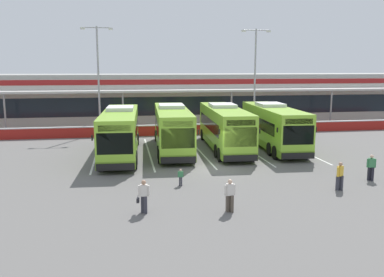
% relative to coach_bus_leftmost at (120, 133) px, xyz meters
% --- Properties ---
extents(ground_plane, '(200.00, 200.00, 0.00)m').
position_rel_coach_bus_leftmost_xyz_m(ground_plane, '(6.45, -5.29, -1.79)').
color(ground_plane, '#605E5B').
extents(terminal_building, '(70.00, 13.00, 6.00)m').
position_rel_coach_bus_leftmost_xyz_m(terminal_building, '(6.45, 21.62, 1.23)').
color(terminal_building, beige).
rests_on(terminal_building, ground).
extents(red_barrier_wall, '(60.00, 0.40, 1.10)m').
position_rel_coach_bus_leftmost_xyz_m(red_barrier_wall, '(6.45, 9.21, -1.23)').
color(red_barrier_wall, maroon).
rests_on(red_barrier_wall, ground).
extents(coach_bus_leftmost, '(3.40, 12.26, 3.78)m').
position_rel_coach_bus_leftmost_xyz_m(coach_bus_leftmost, '(0.00, 0.00, 0.00)').
color(coach_bus_leftmost, '#8CC633').
rests_on(coach_bus_leftmost, ground).
extents(coach_bus_left_centre, '(3.40, 12.26, 3.78)m').
position_rel_coach_bus_leftmost_xyz_m(coach_bus_left_centre, '(4.25, 1.36, 0.00)').
color(coach_bus_left_centre, '#8CC633').
rests_on(coach_bus_left_centre, ground).
extents(coach_bus_centre, '(3.40, 12.26, 3.78)m').
position_rel_coach_bus_leftmost_xyz_m(coach_bus_centre, '(8.66, 1.20, 0.00)').
color(coach_bus_centre, '#8CC633').
rests_on(coach_bus_centre, ground).
extents(coach_bus_right_centre, '(3.40, 12.26, 3.78)m').
position_rel_coach_bus_leftmost_xyz_m(coach_bus_right_centre, '(12.97, 1.27, 0.00)').
color(coach_bus_right_centre, '#8CC633').
rests_on(coach_bus_right_centre, ground).
extents(bay_stripe_far_west, '(0.14, 13.00, 0.01)m').
position_rel_coach_bus_leftmost_xyz_m(bay_stripe_far_west, '(-1.95, 0.71, -1.78)').
color(bay_stripe_far_west, silver).
rests_on(bay_stripe_far_west, ground).
extents(bay_stripe_west, '(0.14, 13.00, 0.01)m').
position_rel_coach_bus_leftmost_xyz_m(bay_stripe_west, '(2.25, 0.71, -1.78)').
color(bay_stripe_west, silver).
rests_on(bay_stripe_west, ground).
extents(bay_stripe_mid_west, '(0.14, 13.00, 0.01)m').
position_rel_coach_bus_leftmost_xyz_m(bay_stripe_mid_west, '(6.45, 0.71, -1.78)').
color(bay_stripe_mid_west, silver).
rests_on(bay_stripe_mid_west, ground).
extents(bay_stripe_centre, '(0.14, 13.00, 0.01)m').
position_rel_coach_bus_leftmost_xyz_m(bay_stripe_centre, '(10.65, 0.71, -1.78)').
color(bay_stripe_centre, silver).
rests_on(bay_stripe_centre, ground).
extents(bay_stripe_mid_east, '(0.14, 13.00, 0.01)m').
position_rel_coach_bus_leftmost_xyz_m(bay_stripe_mid_east, '(14.85, 0.71, -1.78)').
color(bay_stripe_mid_east, silver).
rests_on(bay_stripe_mid_east, ground).
extents(pedestrian_with_handbag, '(0.63, 0.37, 1.62)m').
position_rel_coach_bus_leftmost_xyz_m(pedestrian_with_handbag, '(1.12, -13.40, -0.93)').
color(pedestrian_with_handbag, '#33333D').
rests_on(pedestrian_with_handbag, ground).
extents(pedestrian_in_dark_coat, '(0.54, 0.36, 1.62)m').
position_rel_coach_bus_leftmost_xyz_m(pedestrian_in_dark_coat, '(15.14, -9.92, -0.91)').
color(pedestrian_in_dark_coat, black).
rests_on(pedestrian_in_dark_coat, ground).
extents(pedestrian_child, '(0.33, 0.21, 1.00)m').
position_rel_coach_bus_leftmost_xyz_m(pedestrian_child, '(3.49, -9.10, -1.24)').
color(pedestrian_child, '#33333D').
rests_on(pedestrian_child, ground).
extents(pedestrian_near_bin, '(0.51, 0.36, 1.62)m').
position_rel_coach_bus_leftmost_xyz_m(pedestrian_near_bin, '(12.23, -11.48, -0.91)').
color(pedestrian_near_bin, '#33333D').
rests_on(pedestrian_near_bin, ground).
extents(pedestrian_approaching_bus, '(0.54, 0.29, 1.62)m').
position_rel_coach_bus_leftmost_xyz_m(pedestrian_approaching_bus, '(5.20, -13.93, -0.91)').
color(pedestrian_approaching_bus, '#4C4238').
rests_on(pedestrian_approaching_bus, ground).
extents(lamp_post_west, '(3.24, 0.28, 11.00)m').
position_rel_coach_bus_leftmost_xyz_m(lamp_post_west, '(-2.18, 11.97, 4.50)').
color(lamp_post_west, '#9E9EA3').
rests_on(lamp_post_west, ground).
extents(lamp_post_centre, '(3.24, 0.28, 11.00)m').
position_rel_coach_bus_leftmost_xyz_m(lamp_post_centre, '(14.78, 12.14, 4.50)').
color(lamp_post_centre, '#9E9EA3').
rests_on(lamp_post_centre, ground).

